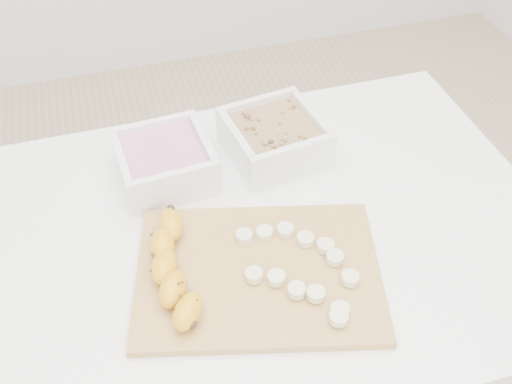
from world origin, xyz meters
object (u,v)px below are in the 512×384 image
object	(u,v)px
cutting_board	(258,273)
bowl_yogurt	(165,161)
bowl_granola	(274,137)
table	(261,264)
banana	(174,269)

from	to	relation	value
cutting_board	bowl_yogurt	bearing A→B (deg)	110.10
bowl_granola	cutting_board	xyz separation A→B (m)	(-0.11, -0.27, -0.03)
bowl_granola	bowl_yogurt	bearing A→B (deg)	-178.36
table	bowl_granola	bearing A→B (deg)	65.85
bowl_granola	cutting_board	bearing A→B (deg)	-112.55
bowl_granola	cutting_board	world-z (taller)	bowl_granola
table	cutting_board	xyz separation A→B (m)	(-0.03, -0.09, 0.10)
bowl_yogurt	banana	bearing A→B (deg)	-96.92
table	bowl_granola	distance (m)	0.24
cutting_board	banana	distance (m)	0.13
bowl_yogurt	banana	world-z (taller)	bowl_yogurt
table	banana	distance (m)	0.22
banana	bowl_yogurt	bearing A→B (deg)	97.11
bowl_yogurt	cutting_board	size ratio (longest dim) A/B	0.46
bowl_yogurt	bowl_granola	xyz separation A→B (m)	(0.21, 0.01, 0.00)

